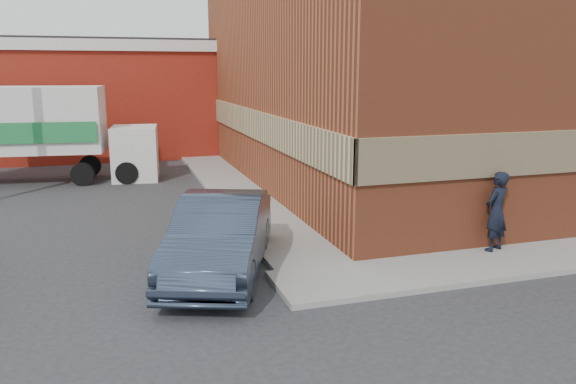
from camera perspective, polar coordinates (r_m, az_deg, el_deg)
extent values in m
plane|color=#28282B|center=(11.89, 0.02, -8.31)|extent=(90.00, 90.00, 0.00)
cube|color=#974327|center=(22.91, 14.08, 12.75)|extent=(14.00, 18.00, 9.00)
cube|color=tan|center=(20.28, -3.66, 6.96)|extent=(0.08, 18.16, 1.00)
cube|color=gray|center=(20.43, -5.92, 0.60)|extent=(1.80, 18.00, 0.12)
cube|color=maroon|center=(30.79, -22.55, 8.26)|extent=(16.00, 8.00, 5.00)
cube|color=silver|center=(30.76, -22.99, 13.37)|extent=(16.30, 8.30, 0.50)
cube|color=black|center=(30.77, -23.03, 13.92)|extent=(16.00, 8.00, 0.10)
imported|color=black|center=(13.59, 20.40, -1.86)|extent=(0.79, 0.67, 1.84)
imported|color=#2F3A4E|center=(11.80, -6.87, -4.43)|extent=(3.30, 5.20, 1.62)
cube|color=white|center=(23.07, -25.21, 6.65)|extent=(5.80, 2.83, 2.42)
cube|color=#217D41|center=(22.02, -25.81, 5.40)|extent=(5.37, 0.61, 0.74)
cube|color=white|center=(22.62, -15.94, 3.81)|extent=(1.89, 2.22, 2.05)
cylinder|color=black|center=(22.00, -20.14, 1.70)|extent=(0.86, 0.37, 0.84)
cylinder|color=black|center=(23.81, -19.47, 2.51)|extent=(0.86, 0.37, 0.84)
cylinder|color=black|center=(21.80, -16.04, 1.89)|extent=(0.86, 0.37, 0.84)
cylinder|color=black|center=(23.63, -15.68, 2.69)|extent=(0.86, 0.37, 0.84)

